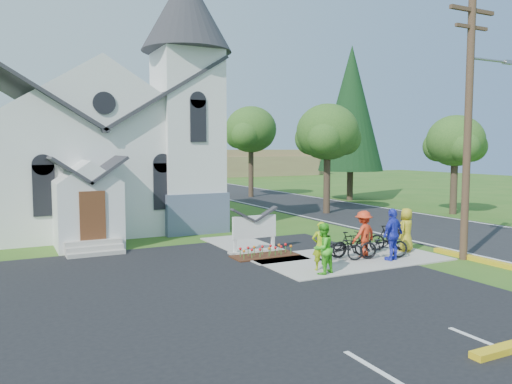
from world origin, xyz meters
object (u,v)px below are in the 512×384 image
bike_3 (390,238)px  cyclist_4 (406,230)px  bike_0 (340,248)px  bike_2 (353,245)px  bike_4 (384,245)px  cyclist_2 (393,234)px  cyclist_3 (364,234)px  utility_pole (470,116)px  church_sign (254,227)px  cyclist_1 (323,248)px  bike_1 (351,244)px  cyclist_0 (321,246)px

bike_3 → cyclist_4: bearing=-109.9°
bike_0 → bike_2: (0.76, 0.19, 0.01)m
bike_0 → bike_4: bike_4 is taller
cyclist_2 → bike_2: cyclist_2 is taller
bike_2 → cyclist_4: bearing=-65.4°
bike_0 → cyclist_3: size_ratio=0.99×
utility_pole → bike_3: size_ratio=5.84×
church_sign → bike_2: bearing=-44.5°
bike_0 → cyclist_4: bearing=-65.6°
cyclist_2 → cyclist_4: cyclist_2 is taller
cyclist_1 → bike_4: 3.51m
cyclist_4 → bike_1: bearing=-27.5°
bike_0 → bike_4: size_ratio=0.91×
cyclist_1 → bike_4: bearing=176.8°
cyclist_1 → cyclist_2: (3.47, 0.49, 0.12)m
cyclist_3 → bike_0: bearing=-7.1°
cyclist_0 → bike_2: size_ratio=0.93×
cyclist_4 → cyclist_0: bearing=-11.0°
church_sign → cyclist_2: 5.38m
cyclist_4 → bike_3: bearing=-64.7°
bike_0 → cyclist_4: size_ratio=1.00×
cyclist_1 → cyclist_4: size_ratio=0.96×
utility_pole → church_sign: bearing=144.4°
bike_0 → cyclist_3: cyclist_3 is taller
cyclist_1 → bike_4: cyclist_1 is taller
cyclist_1 → bike_2: 2.85m
church_sign → cyclist_1: (0.39, -4.24, -0.13)m
church_sign → utility_pole: utility_pole is taller
bike_3 → cyclist_4: 0.74m
church_sign → cyclist_4: bearing=-26.7°
cyclist_1 → bike_3: bearing=-175.0°
cyclist_3 → utility_pole: bearing=138.6°
bike_3 → bike_4: bearing=152.2°
cyclist_0 → bike_4: cyclist_0 is taller
cyclist_0 → bike_2: 2.46m
utility_pole → cyclist_2: 5.24m
cyclist_1 → bike_2: cyclist_1 is taller
cyclist_0 → cyclist_4: cyclist_4 is taller
bike_1 → cyclist_3: bearing=-123.9°
cyclist_3 → cyclist_0: bearing=7.9°
cyclist_1 → cyclist_3: (2.84, 1.40, 0.05)m
cyclist_1 → bike_2: bearing=-165.9°
bike_2 → cyclist_3: (0.44, -0.09, 0.42)m
utility_pole → bike_1: (-3.72, 2.14, -4.86)m
bike_3 → bike_0: bearing=123.6°
cyclist_2 → bike_4: bearing=-91.6°
cyclist_0 → cyclist_4: 4.98m
church_sign → bike_0: 3.62m
cyclist_0 → cyclist_1: size_ratio=0.99×
bike_4 → bike_1: bearing=63.9°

